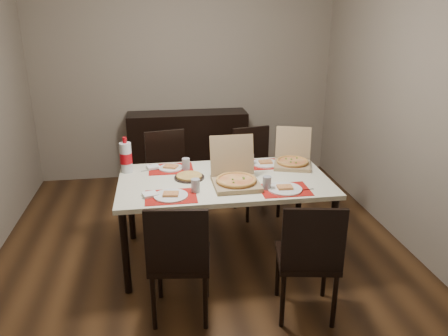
{
  "coord_description": "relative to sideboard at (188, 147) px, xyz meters",
  "views": [
    {
      "loc": [
        -0.36,
        -3.62,
        2.13
      ],
      "look_at": [
        0.17,
        -0.16,
        0.85
      ],
      "focal_mm": 35.0,
      "sensor_mm": 36.0,
      "label": 1
    }
  ],
  "objects": [
    {
      "name": "setting_near_right",
      "position": [
        0.59,
        -2.24,
        0.32
      ],
      "size": [
        0.44,
        0.3,
        0.11
      ],
      "color": "#AF0F0B",
      "rests_on": "dining_table"
    },
    {
      "name": "chair_far_left",
      "position": [
        -0.29,
        -1.05,
        0.06
      ],
      "size": [
        0.49,
        0.49,
        0.93
      ],
      "color": "black",
      "rests_on": "ground"
    },
    {
      "name": "room_walls",
      "position": [
        0.0,
        -1.35,
        1.28
      ],
      "size": [
        3.84,
        4.02,
        2.62
      ],
      "color": "gray",
      "rests_on": "ground"
    },
    {
      "name": "chair_near_left",
      "position": [
        -0.27,
        -2.76,
        0.06
      ],
      "size": [
        0.47,
        0.47,
        0.93
      ],
      "color": "black",
      "rests_on": "ground"
    },
    {
      "name": "soda_bottle",
      "position": [
        -0.66,
        -1.63,
        0.44
      ],
      "size": [
        0.11,
        0.11,
        0.32
      ],
      "color": "silver",
      "rests_on": "dining_table"
    },
    {
      "name": "pizza_box_center",
      "position": [
        0.25,
        -2.07,
        0.36
      ],
      "size": [
        0.38,
        0.43,
        0.38
      ],
      "color": "#927854",
      "rests_on": "dining_table"
    },
    {
      "name": "dining_table",
      "position": [
        0.17,
        -1.94,
        0.23
      ],
      "size": [
        1.8,
        1.0,
        0.75
      ],
      "color": "beige",
      "rests_on": "ground"
    },
    {
      "name": "sideboard",
      "position": [
        0.0,
        0.0,
        0.0
      ],
      "size": [
        1.5,
        0.4,
        0.9
      ],
      "primitive_type": "cube",
      "color": "black",
      "rests_on": "ground"
    },
    {
      "name": "napkin_loose",
      "position": [
        0.27,
        -2.0,
        0.31
      ],
      "size": [
        0.16,
        0.16,
        0.02
      ],
      "primitive_type": "cube",
      "rotation": [
        0.0,
        0.0,
        0.98
      ],
      "color": "white",
      "rests_on": "dining_table"
    },
    {
      "name": "ground",
      "position": [
        0.0,
        -1.78,
        -0.46
      ],
      "size": [
        3.8,
        4.0,
        0.02
      ],
      "primitive_type": "cube",
      "color": "#442A15",
      "rests_on": "ground"
    },
    {
      "name": "dip_bowl",
      "position": [
        0.27,
        -1.7,
        0.31
      ],
      "size": [
        0.12,
        0.12,
        0.03
      ],
      "primitive_type": "imported",
      "rotation": [
        0.0,
        0.0,
        0.12
      ],
      "color": "white",
      "rests_on": "dining_table"
    },
    {
      "name": "setting_far_left",
      "position": [
        -0.25,
        -1.63,
        0.32
      ],
      "size": [
        0.47,
        0.3,
        0.11
      ],
      "color": "#AF0F0B",
      "rests_on": "dining_table"
    },
    {
      "name": "setting_far_right",
      "position": [
        0.58,
        -1.63,
        0.32
      ],
      "size": [
        0.46,
        0.3,
        0.11
      ],
      "color": "#AF0F0B",
      "rests_on": "dining_table"
    },
    {
      "name": "pizza_box_right",
      "position": [
        0.86,
        -1.68,
        0.35
      ],
      "size": [
        0.42,
        0.45,
        0.33
      ],
      "color": "#927854",
      "rests_on": "dining_table"
    },
    {
      "name": "faina_plate",
      "position": [
        -0.12,
        -1.87,
        0.31
      ],
      "size": [
        0.26,
        0.26,
        0.03
      ],
      "color": "black",
      "rests_on": "dining_table"
    },
    {
      "name": "setting_near_left",
      "position": [
        -0.26,
        -2.23,
        0.32
      ],
      "size": [
        0.46,
        0.3,
        0.11
      ],
      "color": "#AF0F0B",
      "rests_on": "dining_table"
    },
    {
      "name": "chair_near_right",
      "position": [
        0.63,
        -2.87,
        0.06
      ],
      "size": [
        0.49,
        0.49,
        0.93
      ],
      "color": "black",
      "rests_on": "ground"
    },
    {
      "name": "chair_far_right",
      "position": [
        0.65,
        -1.04,
        0.06
      ],
      "size": [
        0.49,
        0.49,
        0.93
      ],
      "color": "black",
      "rests_on": "ground"
    }
  ]
}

